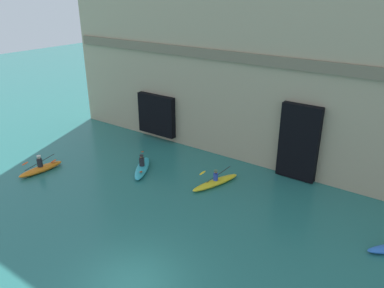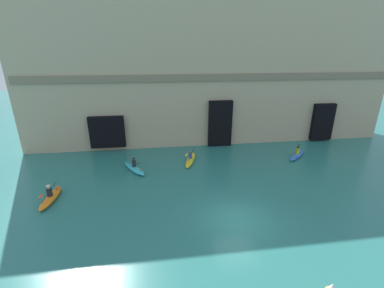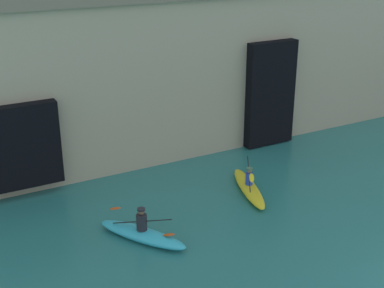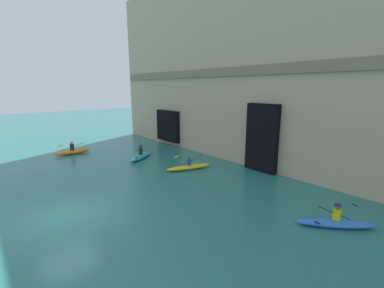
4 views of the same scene
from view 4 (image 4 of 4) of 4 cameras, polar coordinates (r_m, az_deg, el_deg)
ground_plane at (r=14.13m, az=-26.34°, el=-14.25°), size 120.00×120.00×0.00m
cliff_bluff at (r=21.64m, az=19.26°, el=16.93°), size 39.05×5.74×16.04m
kayak_cyan at (r=22.74m, az=-11.31°, el=-2.57°), size 2.39×3.26×1.17m
kayak_yellow at (r=19.38m, az=-0.69°, el=-5.08°), size 1.70×3.58×1.16m
kayak_orange at (r=26.16m, az=-25.04°, el=-1.51°), size 0.95×3.10×1.19m
kayak_blue at (r=13.44m, az=29.29°, el=-14.92°), size 2.92×2.75×1.11m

